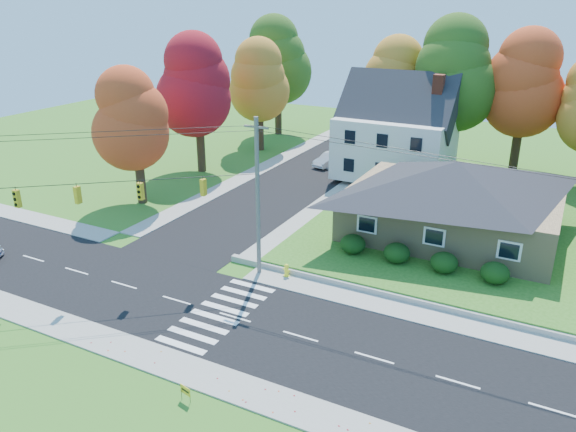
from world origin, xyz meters
name	(u,v)px	position (x,y,z in m)	size (l,w,h in m)	color
ground	(235,318)	(0.00, 0.00, 0.00)	(120.00, 120.00, 0.00)	#3D7923
road_main	(235,317)	(0.00, 0.00, 0.01)	(90.00, 8.00, 0.02)	black
road_cross	(309,174)	(-8.00, 26.00, 0.01)	(8.00, 44.00, 0.02)	black
sidewalk_north	(279,279)	(0.00, 5.00, 0.04)	(90.00, 2.00, 0.08)	#9C9A90
sidewalk_south	(178,367)	(0.00, -5.00, 0.04)	(90.00, 2.00, 0.08)	#9C9A90
lawn	(531,226)	(13.00, 21.00, 0.25)	(30.00, 30.00, 0.50)	#3D7923
ranch_house	(453,198)	(8.00, 16.00, 3.27)	(14.60, 10.60, 5.40)	tan
colonial_house	(396,133)	(0.04, 28.00, 4.58)	(10.40, 8.40, 9.60)	silver
hedge_row	(420,258)	(7.50, 9.80, 1.14)	(10.70, 1.70, 1.27)	#163A10
traffic_infrastructure	(243,222)	(-0.15, 1.35, 5.15)	(38.10, 10.66, 10.00)	#666059
tree_lot_0	(397,83)	(-2.00, 34.00, 8.31)	(6.72, 6.72, 12.51)	#3F2A19
tree_lot_1	(457,74)	(4.00, 33.00, 9.61)	(7.84, 7.84, 14.60)	#3F2A19
tree_lot_2	(525,84)	(10.00, 34.00, 8.96)	(7.28, 7.28, 13.56)	#3F2A19
tree_west_0	(135,119)	(-17.00, 12.00, 7.15)	(6.16, 6.16, 11.47)	#3F2A19
tree_west_1	(197,86)	(-18.00, 22.00, 8.46)	(7.28, 7.28, 13.56)	#3F2A19
tree_west_2	(259,80)	(-17.00, 32.00, 7.81)	(6.72, 6.72, 12.51)	#3F2A19
tree_west_3	(278,60)	(-19.00, 40.00, 9.11)	(7.84, 7.84, 14.60)	#3F2A19
white_car	(330,159)	(-7.28, 29.53, 0.70)	(1.44, 4.12, 1.36)	silver
fire_hydrant	(287,271)	(0.28, 5.55, 0.43)	(0.51, 0.40, 0.89)	#FFF423
yard_sign	(185,391)	(1.81, -6.74, 0.55)	(0.61, 0.17, 0.78)	black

